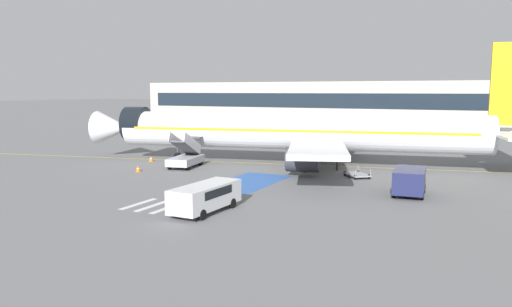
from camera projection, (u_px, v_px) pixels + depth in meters
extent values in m
plane|color=slate|center=(281.00, 164.00, 50.97)|extent=(600.00, 600.00, 0.00)
cube|color=gold|center=(296.00, 165.00, 50.49)|extent=(79.26, 16.04, 0.01)
cube|color=#2856A8|center=(249.00, 182.00, 40.96)|extent=(4.40, 8.69, 0.01)
cube|color=silver|center=(138.00, 204.00, 33.05)|extent=(0.44, 3.60, 0.01)
cube|color=silver|center=(153.00, 206.00, 32.53)|extent=(0.44, 3.60, 0.01)
cube|color=silver|center=(168.00, 208.00, 32.01)|extent=(0.44, 3.60, 0.01)
cube|color=silver|center=(184.00, 209.00, 31.50)|extent=(0.44, 3.60, 0.01)
cube|color=silver|center=(200.00, 211.00, 30.98)|extent=(0.44, 3.60, 0.01)
cylinder|color=silver|center=(296.00, 131.00, 50.07)|extent=(36.80, 10.83, 3.69)
cone|color=silver|center=(114.00, 128.00, 55.14)|extent=(4.69, 4.34, 3.61)
cylinder|color=black|center=(136.00, 124.00, 54.39)|extent=(2.90, 4.09, 3.73)
cube|color=#EAB214|center=(296.00, 129.00, 50.04)|extent=(33.93, 10.33, 0.24)
cube|color=silver|center=(317.00, 146.00, 41.72)|extent=(9.18, 15.74, 0.44)
cylinder|color=#38383D|center=(303.00, 159.00, 43.44)|extent=(3.22, 2.71, 2.19)
cube|color=silver|center=(336.00, 131.00, 56.96)|extent=(5.29, 15.36, 0.44)
cylinder|color=#38383D|center=(322.00, 144.00, 56.28)|extent=(3.22, 2.71, 2.19)
cube|color=silver|center=(503.00, 131.00, 48.50)|extent=(4.41, 6.44, 0.24)
cylinder|color=#38383D|center=(177.00, 144.00, 53.47)|extent=(0.20, 0.20, 2.60)
cylinder|color=black|center=(178.00, 156.00, 53.64)|extent=(0.88, 0.44, 0.84)
cylinder|color=#38383D|center=(308.00, 152.00, 47.03)|extent=(0.24, 0.24, 2.29)
cylinder|color=black|center=(308.00, 164.00, 47.17)|extent=(1.20, 0.80, 1.10)
cylinder|color=#38383D|center=(317.00, 145.00, 52.68)|extent=(0.24, 0.24, 2.29)
cylinder|color=black|center=(317.00, 156.00, 52.82)|extent=(1.20, 0.80, 1.10)
cube|color=#ADB2BA|center=(186.00, 160.00, 48.65)|extent=(3.10, 5.14, 0.70)
cylinder|color=black|center=(183.00, 161.00, 50.54)|extent=(0.35, 0.73, 0.70)
cylinder|color=black|center=(201.00, 162.00, 50.07)|extent=(0.35, 0.73, 0.70)
cylinder|color=black|center=(170.00, 166.00, 47.31)|extent=(0.35, 0.73, 0.70)
cylinder|color=black|center=(188.00, 167.00, 46.85)|extent=(0.35, 0.73, 0.70)
cube|color=#4C4C51|center=(185.00, 148.00, 48.50)|extent=(2.21, 4.34, 1.84)
cube|color=#4C4C51|center=(194.00, 137.00, 50.58)|extent=(1.83, 1.40, 0.12)
cube|color=silver|center=(178.00, 143.00, 48.63)|extent=(0.93, 4.37, 2.57)
cube|color=silver|center=(193.00, 143.00, 48.25)|extent=(0.93, 4.37, 2.57)
cube|color=#38383D|center=(406.00, 140.00, 67.68)|extent=(10.04, 3.23, 0.60)
cube|color=silver|center=(371.00, 135.00, 70.02)|extent=(2.37, 2.53, 1.60)
cube|color=black|center=(363.00, 132.00, 70.52)|extent=(0.19, 2.00, 0.70)
cylinder|color=#B7BCC4|center=(409.00, 129.00, 67.26)|extent=(6.98, 3.06, 2.56)
cylinder|color=gold|center=(409.00, 129.00, 67.26)|extent=(0.54, 2.63, 2.61)
cylinder|color=black|center=(371.00, 141.00, 68.88)|extent=(0.98, 0.35, 0.96)
cylinder|color=black|center=(376.00, 140.00, 70.92)|extent=(0.98, 0.35, 0.96)
cylinder|color=black|center=(408.00, 143.00, 66.43)|extent=(0.98, 0.35, 0.96)
cylinder|color=black|center=(412.00, 142.00, 68.47)|extent=(0.98, 0.35, 0.96)
cylinder|color=black|center=(429.00, 144.00, 65.06)|extent=(0.98, 0.35, 0.96)
cylinder|color=black|center=(433.00, 143.00, 67.10)|extent=(0.98, 0.35, 0.96)
cube|color=silver|center=(206.00, 196.00, 30.67)|extent=(2.16, 5.57, 1.42)
cube|color=black|center=(205.00, 191.00, 30.63)|extent=(2.09, 3.10, 0.51)
cylinder|color=black|center=(209.00, 200.00, 32.67)|extent=(0.23, 0.65, 0.64)
cylinder|color=black|center=(232.00, 203.00, 31.84)|extent=(0.23, 0.65, 0.64)
cylinder|color=black|center=(177.00, 211.00, 29.69)|extent=(0.23, 0.65, 0.64)
cylinder|color=black|center=(202.00, 215.00, 28.85)|extent=(0.23, 0.65, 0.64)
cube|color=#1E234C|center=(410.00, 180.00, 35.69)|extent=(2.47, 4.44, 1.57)
cube|color=black|center=(410.00, 175.00, 35.64)|extent=(2.32, 2.53, 0.57)
cylinder|color=black|center=(397.00, 187.00, 37.35)|extent=(0.26, 0.66, 0.64)
cylinder|color=black|center=(424.00, 188.00, 36.68)|extent=(0.26, 0.66, 0.64)
cylinder|color=black|center=(394.00, 193.00, 34.89)|extent=(0.26, 0.66, 0.64)
cylinder|color=black|center=(422.00, 195.00, 34.22)|extent=(0.26, 0.66, 0.64)
cube|color=gray|center=(357.00, 174.00, 43.15)|extent=(2.82, 2.96, 0.12)
cylinder|color=black|center=(345.00, 173.00, 44.01)|extent=(0.33, 0.37, 0.40)
cylinder|color=black|center=(358.00, 173.00, 44.31)|extent=(0.33, 0.37, 0.40)
cylinder|color=black|center=(355.00, 177.00, 42.00)|extent=(0.33, 0.37, 0.40)
cylinder|color=black|center=(369.00, 177.00, 42.31)|extent=(0.33, 0.37, 0.40)
cylinder|color=gray|center=(344.00, 169.00, 44.09)|extent=(0.05, 0.05, 0.55)
cylinder|color=gray|center=(358.00, 168.00, 44.43)|extent=(0.05, 0.05, 0.55)
cylinder|color=gray|center=(356.00, 173.00, 41.79)|extent=(0.05, 0.05, 0.55)
cylinder|color=gray|center=(371.00, 172.00, 42.12)|extent=(0.05, 0.05, 0.55)
cylinder|color=#2D2D33|center=(337.00, 166.00, 46.84)|extent=(0.14, 0.14, 0.90)
cylinder|color=#2D2D33|center=(337.00, 166.00, 46.69)|extent=(0.14, 0.14, 0.90)
cube|color=orange|center=(337.00, 157.00, 46.66)|extent=(0.23, 0.43, 0.71)
cube|color=silver|center=(337.00, 157.00, 46.66)|extent=(0.24, 0.44, 0.06)
sphere|color=tan|center=(337.00, 152.00, 46.60)|extent=(0.24, 0.24, 0.24)
cylinder|color=#2D2D33|center=(304.00, 168.00, 45.41)|extent=(0.14, 0.14, 0.82)
cylinder|color=#2D2D33|center=(304.00, 168.00, 45.58)|extent=(0.14, 0.14, 0.82)
cube|color=yellow|center=(304.00, 160.00, 45.40)|extent=(0.40, 0.47, 0.65)
cube|color=silver|center=(304.00, 160.00, 45.40)|extent=(0.41, 0.49, 0.06)
sphere|color=beige|center=(304.00, 156.00, 45.34)|extent=(0.22, 0.22, 0.22)
cone|color=orange|center=(138.00, 169.00, 46.06)|extent=(0.52, 0.52, 0.58)
cylinder|color=white|center=(138.00, 168.00, 46.05)|extent=(0.29, 0.29, 0.07)
cone|color=orange|center=(151.00, 159.00, 52.75)|extent=(0.50, 0.50, 0.56)
cylinder|color=white|center=(151.00, 159.00, 52.75)|extent=(0.28, 0.28, 0.07)
cube|color=#B2AD9E|center=(397.00, 103.00, 110.69)|extent=(126.17, 12.00, 9.44)
cube|color=#19232D|center=(392.00, 101.00, 105.22)|extent=(121.12, 0.10, 3.30)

